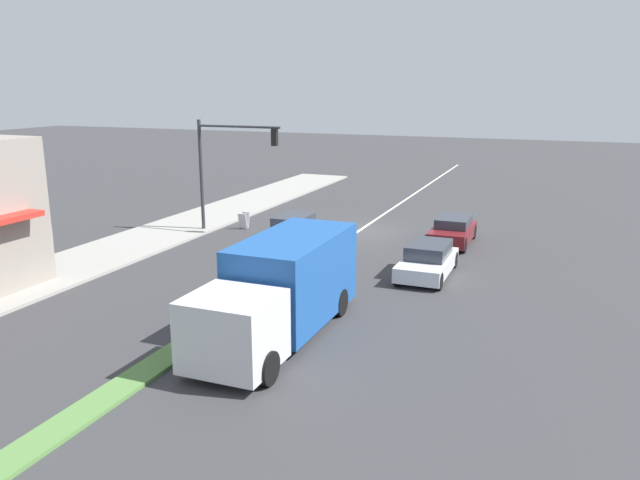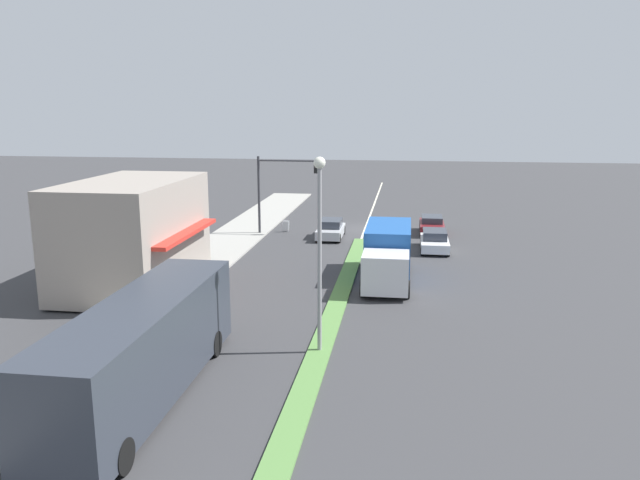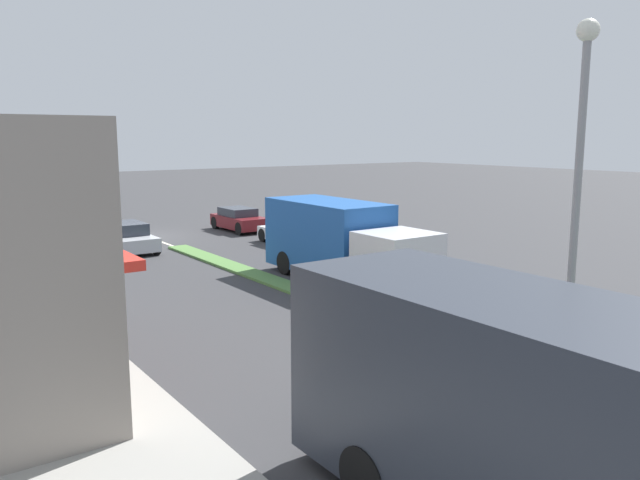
{
  "view_description": "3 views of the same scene",
  "coord_description": "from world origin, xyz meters",
  "px_view_note": "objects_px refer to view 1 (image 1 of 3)",
  "views": [
    {
      "loc": [
        -9.89,
        30.15,
        7.39
      ],
      "look_at": [
        -1.87,
        10.12,
        2.02
      ],
      "focal_mm": 35.0,
      "sensor_mm": 36.0,
      "label": 1
    },
    {
      "loc": [
        -3.18,
        46.87,
        9.25
      ],
      "look_at": [
        1.41,
        14.58,
        2.22
      ],
      "focal_mm": 35.0,
      "sensor_mm": 36.0,
      "label": 2
    },
    {
      "loc": [
        11.4,
        31.75,
        5.25
      ],
      "look_at": [
        -0.81,
        14.61,
        1.73
      ],
      "focal_mm": 35.0,
      "sensor_mm": 36.0,
      "label": 3
    }
  ],
  "objects_px": {
    "delivery_truck": "(282,288)",
    "sedan_silver": "(292,230)",
    "warning_aframe_sign": "(244,221)",
    "sedan_maroon": "(453,231)",
    "pedestrian": "(49,240)",
    "van_white": "(428,260)",
    "traffic_signal_main": "(225,157)"
  },
  "relations": [
    {
      "from": "warning_aframe_sign",
      "to": "van_white",
      "type": "xyz_separation_m",
      "value": [
        -10.83,
        4.7,
        0.2
      ]
    },
    {
      "from": "delivery_truck",
      "to": "traffic_signal_main",
      "type": "bearing_deg",
      "value": -53.11
    },
    {
      "from": "traffic_signal_main",
      "to": "sedan_silver",
      "type": "distance_m",
      "value": 5.14
    },
    {
      "from": "delivery_truck",
      "to": "sedan_silver",
      "type": "relative_size",
      "value": 1.94
    },
    {
      "from": "traffic_signal_main",
      "to": "sedan_silver",
      "type": "bearing_deg",
      "value": 171.38
    },
    {
      "from": "pedestrian",
      "to": "sedan_maroon",
      "type": "relative_size",
      "value": 0.43
    },
    {
      "from": "pedestrian",
      "to": "van_white",
      "type": "xyz_separation_m",
      "value": [
        -15.32,
        -4.21,
        -0.37
      ]
    },
    {
      "from": "sedan_maroon",
      "to": "van_white",
      "type": "height_order",
      "value": "van_white"
    },
    {
      "from": "sedan_silver",
      "to": "warning_aframe_sign",
      "type": "bearing_deg",
      "value": -26.48
    },
    {
      "from": "traffic_signal_main",
      "to": "van_white",
      "type": "xyz_separation_m",
      "value": [
        -11.12,
        3.48,
        -3.28
      ]
    },
    {
      "from": "warning_aframe_sign",
      "to": "sedan_maroon",
      "type": "bearing_deg",
      "value": -175.49
    },
    {
      "from": "delivery_truck",
      "to": "sedan_silver",
      "type": "distance_m",
      "value": 11.41
    },
    {
      "from": "warning_aframe_sign",
      "to": "sedan_maroon",
      "type": "relative_size",
      "value": 0.22
    },
    {
      "from": "delivery_truck",
      "to": "van_white",
      "type": "height_order",
      "value": "delivery_truck"
    },
    {
      "from": "van_white",
      "to": "sedan_silver",
      "type": "bearing_deg",
      "value": -21.85
    },
    {
      "from": "delivery_truck",
      "to": "sedan_maroon",
      "type": "bearing_deg",
      "value": -102.01
    },
    {
      "from": "delivery_truck",
      "to": "pedestrian",
      "type": "bearing_deg",
      "value": -15.21
    },
    {
      "from": "delivery_truck",
      "to": "sedan_silver",
      "type": "bearing_deg",
      "value": -67.26
    },
    {
      "from": "sedan_silver",
      "to": "delivery_truck",
      "type": "bearing_deg",
      "value": 112.74
    },
    {
      "from": "traffic_signal_main",
      "to": "delivery_truck",
      "type": "height_order",
      "value": "traffic_signal_main"
    },
    {
      "from": "sedan_maroon",
      "to": "warning_aframe_sign",
      "type": "bearing_deg",
      "value": 4.51
    },
    {
      "from": "warning_aframe_sign",
      "to": "delivery_truck",
      "type": "relative_size",
      "value": 0.11
    },
    {
      "from": "traffic_signal_main",
      "to": "sedan_maroon",
      "type": "xyz_separation_m",
      "value": [
        -11.12,
        -2.07,
        -3.27
      ]
    },
    {
      "from": "warning_aframe_sign",
      "to": "delivery_truck",
      "type": "height_order",
      "value": "delivery_truck"
    },
    {
      "from": "pedestrian",
      "to": "delivery_truck",
      "type": "xyz_separation_m",
      "value": [
        -12.52,
        3.4,
        0.47
      ]
    },
    {
      "from": "traffic_signal_main",
      "to": "warning_aframe_sign",
      "type": "distance_m",
      "value": 3.69
    },
    {
      "from": "van_white",
      "to": "traffic_signal_main",
      "type": "bearing_deg",
      "value": -17.38
    },
    {
      "from": "pedestrian",
      "to": "sedan_silver",
      "type": "bearing_deg",
      "value": -138.85
    },
    {
      "from": "delivery_truck",
      "to": "sedan_maroon",
      "type": "xyz_separation_m",
      "value": [
        -2.8,
        -13.16,
        -0.84
      ]
    },
    {
      "from": "delivery_truck",
      "to": "sedan_maroon",
      "type": "distance_m",
      "value": 13.48
    },
    {
      "from": "pedestrian",
      "to": "van_white",
      "type": "bearing_deg",
      "value": -164.64
    },
    {
      "from": "sedan_maroon",
      "to": "delivery_truck",
      "type": "bearing_deg",
      "value": 77.99
    }
  ]
}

